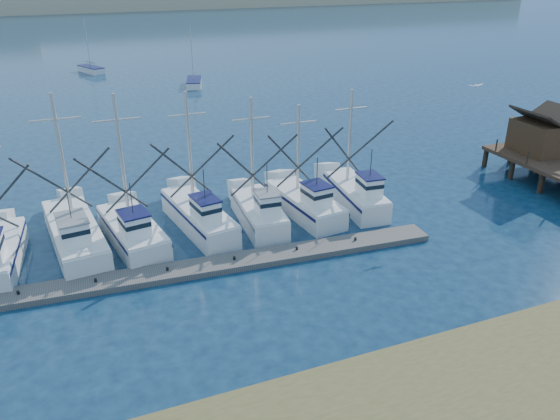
# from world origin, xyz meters

# --- Properties ---
(ground) EXTENTS (500.00, 500.00, 0.00)m
(ground) POSITION_xyz_m (0.00, 0.00, 0.00)
(ground) COLOR #0D223B
(ground) RESTS_ON ground
(floating_dock) EXTENTS (27.75, 3.61, 0.37)m
(floating_dock) POSITION_xyz_m (-8.18, 6.89, 0.18)
(floating_dock) COLOR #5D5853
(floating_dock) RESTS_ON ground
(trawler_fleet) EXTENTS (27.35, 9.63, 9.60)m
(trawler_fleet) POSITION_xyz_m (-8.82, 11.80, 0.99)
(trawler_fleet) COLOR white
(trawler_fleet) RESTS_ON ground
(sailboat_near) EXTENTS (3.37, 5.98, 8.10)m
(sailboat_near) POSITION_xyz_m (2.50, 57.28, 0.49)
(sailboat_near) COLOR white
(sailboat_near) RESTS_ON ground
(sailboat_far) EXTENTS (3.96, 5.73, 8.10)m
(sailboat_far) POSITION_xyz_m (-10.54, 73.33, 0.50)
(sailboat_far) COLOR white
(sailboat_far) RESTS_ON ground
(flying_gull) EXTENTS (1.21, 0.22, 0.22)m
(flying_gull) POSITION_xyz_m (12.37, 10.53, 8.56)
(flying_gull) COLOR white
(flying_gull) RESTS_ON ground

